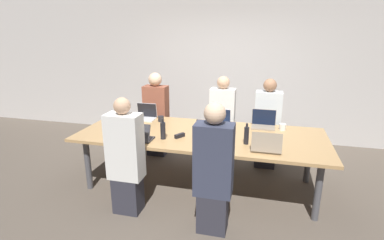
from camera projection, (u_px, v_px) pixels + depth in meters
name	position (u px, v px, depth m)	size (l,w,h in m)	color
ground_plane	(200.00, 184.00, 4.30)	(24.00, 24.00, 0.00)	brown
curtain_wall	(225.00, 68.00, 5.91)	(12.00, 0.06, 2.80)	#BCB7B2
conference_table	(201.00, 137.00, 4.09)	(3.32, 1.31, 0.78)	tan
laptop_far_right	(263.00, 122.00, 4.32)	(0.34, 0.25, 0.25)	gray
person_far_right	(267.00, 125.00, 4.70)	(0.40, 0.24, 1.43)	#2D2D38
cup_far_right	(283.00, 127.00, 4.19)	(0.09, 0.09, 0.09)	white
laptop_far_left	(146.00, 115.00, 4.72)	(0.31, 0.24, 0.25)	silver
person_far_left	(156.00, 116.00, 5.16)	(0.40, 0.24, 1.45)	#2D2D38
cup_far_left	(161.00, 119.00, 4.59)	(0.09, 0.09, 0.08)	#232328
laptop_near_right	(266.00, 146.00, 3.44)	(0.34, 0.24, 0.24)	gray
bottle_near_right	(246.00, 135.00, 3.66)	(0.06, 0.06, 0.26)	black
laptop_far_center	(219.00, 120.00, 4.46)	(0.33, 0.22, 0.22)	silver
person_far_center	(222.00, 121.00, 4.92)	(0.40, 0.24, 1.43)	#2D2D38
laptop_near_midright	(219.00, 140.00, 3.59)	(0.34, 0.27, 0.28)	#B7B7BC
person_near_midright	(214.00, 171.00, 3.13)	(0.40, 0.24, 1.45)	#2D2D38
bottle_near_midright	(198.00, 132.00, 3.77)	(0.08, 0.08, 0.28)	black
laptop_near_left	(139.00, 136.00, 3.78)	(0.32, 0.23, 0.23)	#333338
person_near_left	(126.00, 159.00, 3.49)	(0.40, 0.24, 1.42)	#2D2D38
bottle_near_left	(163.00, 130.00, 3.83)	(0.07, 0.07, 0.27)	black
stapler	(180.00, 136.00, 3.91)	(0.12, 0.15, 0.05)	black
notebook	(202.00, 135.00, 3.99)	(0.27, 0.21, 0.02)	#2D4C8C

